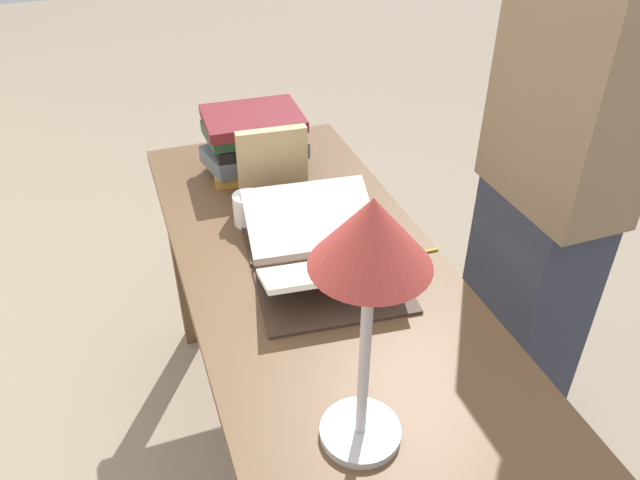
{
  "coord_description": "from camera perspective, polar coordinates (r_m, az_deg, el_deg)",
  "views": [
    {
      "loc": [
        -1.04,
        0.38,
        1.65
      ],
      "look_at": [
        0.04,
        -0.01,
        0.84
      ],
      "focal_mm": 35.0,
      "sensor_mm": 36.0,
      "label": 1
    }
  ],
  "objects": [
    {
      "name": "reading_desk",
      "position": [
        1.49,
        0.25,
        -6.93
      ],
      "size": [
        1.55,
        0.6,
        0.76
      ],
      "color": "brown",
      "rests_on": "ground_plane"
    },
    {
      "name": "person_reader",
      "position": [
        1.6,
        20.43,
        4.37
      ],
      "size": [
        0.36,
        0.21,
        1.79
      ],
      "rotation": [
        0.0,
        0.0,
        3.14
      ],
      "color": "#2D3342",
      "rests_on": "ground_plane"
    },
    {
      "name": "open_book",
      "position": [
        1.46,
        0.09,
        -0.93
      ],
      "size": [
        0.5,
        0.38,
        0.1
      ],
      "rotation": [
        0.0,
        0.0,
        -0.1
      ],
      "color": "#38281E",
      "rests_on": "reading_desk"
    },
    {
      "name": "reading_lamp",
      "position": [
        0.85,
        4.63,
        -1.62
      ],
      "size": [
        0.17,
        0.17,
        0.48
      ],
      "color": "#ADADB2",
      "rests_on": "reading_desk"
    },
    {
      "name": "coffee_mug",
      "position": [
        1.59,
        -6.54,
        2.81
      ],
      "size": [
        0.07,
        0.1,
        0.08
      ],
      "rotation": [
        0.0,
        0.0,
        4.34
      ],
      "color": "white",
      "rests_on": "reading_desk"
    },
    {
      "name": "ground_plane",
      "position": [
        1.99,
        0.2,
        -20.99
      ],
      "size": [
        12.0,
        12.0,
        0.0
      ],
      "primitive_type": "plane",
      "color": "gray"
    },
    {
      "name": "book_standing_upright",
      "position": [
        1.66,
        -4.34,
        6.84
      ],
      "size": [
        0.04,
        0.19,
        0.2
      ],
      "rotation": [
        0.0,
        0.0,
        -0.07
      ],
      "color": "tan",
      "rests_on": "reading_desk"
    },
    {
      "name": "book_stack_tall",
      "position": [
        1.81,
        -6.05,
        8.97
      ],
      "size": [
        0.22,
        0.31,
        0.18
      ],
      "color": "#BC8933",
      "rests_on": "reading_desk"
    },
    {
      "name": "pencil",
      "position": [
        1.5,
        7.85,
        -1.42
      ],
      "size": [
        0.01,
        0.17,
        0.01
      ],
      "rotation": [
        0.0,
        0.0,
        -0.03
      ],
      "color": "gold",
      "rests_on": "reading_desk"
    }
  ]
}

